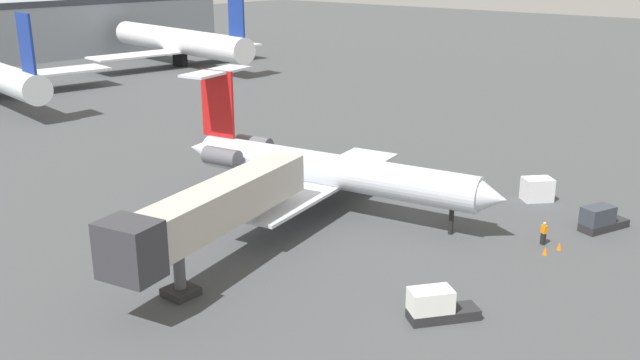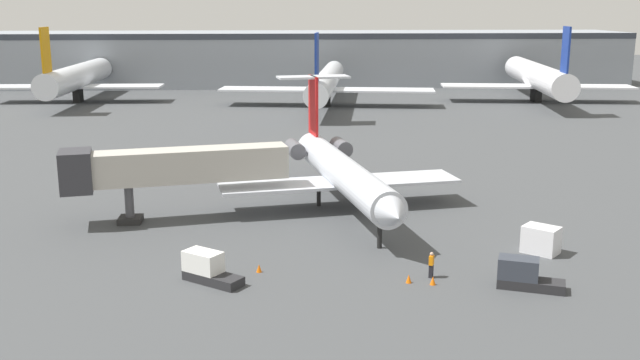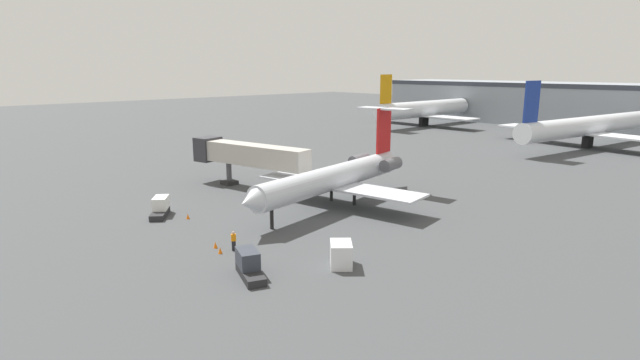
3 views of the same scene
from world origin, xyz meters
The scene contains 13 objects.
ground_plane centered at (0.00, 0.00, -0.05)m, with size 400.00×400.00×0.10m, color #424447.
regional_jet centered at (-1.65, 6.84, 3.39)m, with size 20.82×28.08×10.31m.
jet_bridge centered at (-16.02, 4.07, 4.36)m, with size 17.93×6.50×6.04m.
ground_crew_marshaller centered at (2.72, -9.85, 0.86)m, with size 0.41×0.47×1.69m.
baggage_tug_lead centered at (7.99, -11.95, 0.84)m, with size 4.24×2.73×1.90m.
baggage_tug_trailing centered at (-11.40, -9.68, 0.84)m, with size 4.04×3.51×1.90m.
cargo_container_uld centered at (11.34, -5.60, 0.96)m, with size 2.85×2.81×1.91m.
traffic_cone_near centered at (2.57, -11.10, 0.28)m, with size 0.36×0.36×0.55m.
traffic_cone_mid centered at (-8.23, -8.25, 0.28)m, with size 0.36×0.36×0.55m.
traffic_cone_far centered at (1.14, -10.69, 0.28)m, with size 0.36×0.36×0.55m.
terminal_building centered at (0.00, 108.61, 5.68)m, with size 136.89×21.03×11.32m.
parked_airliner_west_end centered at (-42.43, 79.67, 4.42)m, with size 30.00×35.68×13.65m.
parked_airliner_west_mid centered at (1.64, 71.94, 4.14)m, with size 37.23×43.84×13.10m.
Camera 3 is at (37.27, -31.86, 15.16)m, focal length 28.15 mm.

